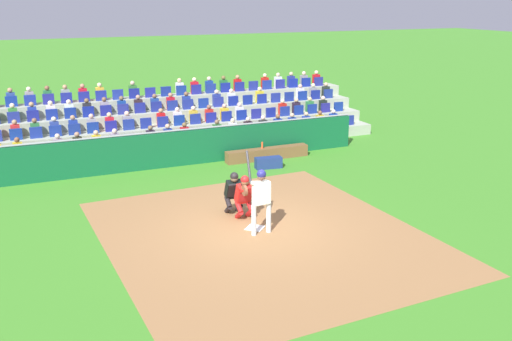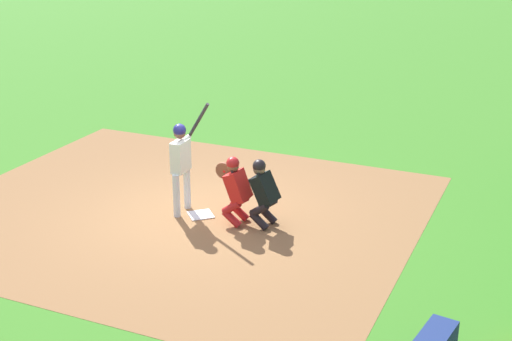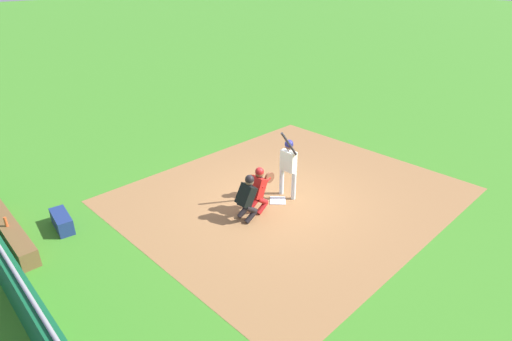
{
  "view_description": "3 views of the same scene",
  "coord_description": "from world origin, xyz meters",
  "views": [
    {
      "loc": [
        5.74,
        13.06,
        5.93
      ],
      "look_at": [
        -0.52,
        -1.1,
        1.26
      ],
      "focal_mm": 40.24,
      "sensor_mm": 36.0,
      "label": 1
    },
    {
      "loc": [
        -10.75,
        -6.4,
        5.52
      ],
      "look_at": [
        0.6,
        -0.87,
        0.85
      ],
      "focal_mm": 50.63,
      "sensor_mm": 36.0,
      "label": 2
    },
    {
      "loc": [
        7.23,
        -7.47,
        6.08
      ],
      "look_at": [
        -0.16,
        -0.7,
        1.14
      ],
      "focal_mm": 29.68,
      "sensor_mm": 36.0,
      "label": 3
    }
  ],
  "objects": [
    {
      "name": "ground_plane",
      "position": [
        0.0,
        0.0,
        0.0
      ],
      "size": [
        160.0,
        160.0,
        0.0
      ],
      "primitive_type": "plane",
      "color": "#3C8324"
    },
    {
      "name": "infield_dirt_patch",
      "position": [
        0.0,
        0.5,
        0.0
      ],
      "size": [
        8.13,
        9.26,
        0.01
      ],
      "primitive_type": "cube",
      "rotation": [
        0.0,
        0.0,
        0.04
      ],
      "color": "olive",
      "rests_on": "ground_plane"
    },
    {
      "name": "home_plate_marker",
      "position": [
        0.0,
        0.0,
        0.02
      ],
      "size": [
        0.62,
        0.62,
        0.02
      ],
      "primitive_type": "cube",
      "rotation": [
        0.0,
        0.0,
        0.79
      ],
      "color": "white",
      "rests_on": "infield_dirt_patch"
    },
    {
      "name": "batter_at_plate",
      "position": [
        0.0,
        0.38,
        1.09
      ],
      "size": [
        0.61,
        0.66,
        2.16
      ],
      "color": "silver",
      "rests_on": "ground_plane"
    },
    {
      "name": "catcher_crouching",
      "position": [
        -0.0,
        -0.74,
        0.72
      ],
      "size": [
        0.46,
        0.72,
        1.3
      ],
      "color": "#B11C1C",
      "rests_on": "ground_plane"
    },
    {
      "name": "home_plate_umpire",
      "position": [
        0.11,
        -1.25,
        0.7
      ],
      "size": [
        0.48,
        0.49,
        1.28
      ],
      "color": "black",
      "rests_on": "ground_plane"
    },
    {
      "name": "dugout_wall",
      "position": [
        0.0,
        -6.65,
        0.65
      ],
      "size": [
        14.21,
        0.24,
        1.36
      ],
      "color": "#105730",
      "rests_on": "ground_plane"
    },
    {
      "name": "dugout_bench",
      "position": [
        -3.19,
        -6.1,
        0.22
      ],
      "size": [
        3.32,
        0.4,
        0.44
      ],
      "primitive_type": "cube",
      "color": "brown",
      "rests_on": "ground_plane"
    },
    {
      "name": "water_bottle_on_bench",
      "position": [
        -3.0,
        -6.14,
        0.56
      ],
      "size": [
        0.07,
        0.07,
        0.25
      ],
      "primitive_type": "cylinder",
      "color": "#E25528",
      "rests_on": "dugout_bench"
    },
    {
      "name": "equipment_duffel_bag",
      "position": [
        -2.73,
        -5.0,
        0.2
      ],
      "size": [
        1.0,
        0.47,
        0.41
      ],
      "primitive_type": "cube",
      "rotation": [
        0.0,
        0.0,
        -0.12
      ],
      "color": "navy",
      "rests_on": "ground_plane"
    },
    {
      "name": "bleacher_stand",
      "position": [
        0.01,
        -10.31,
        0.73
      ],
      "size": [
        18.45,
        3.78,
        2.54
      ],
      "color": "#9DA58F",
      "rests_on": "ground_plane"
    }
  ]
}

